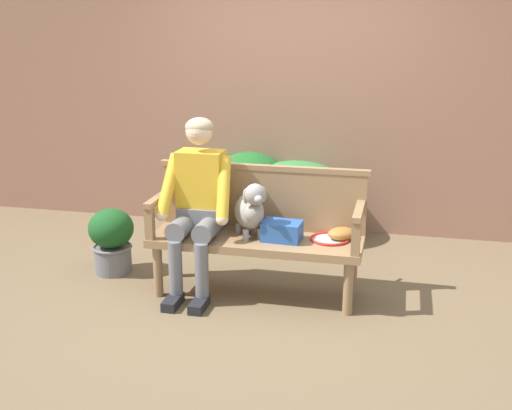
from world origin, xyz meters
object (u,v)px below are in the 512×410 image
object	(u,v)px
garden_bench	(256,245)
potted_plant	(112,239)
baseball_glove	(342,234)
dog_on_bench	(251,209)
person_seated	(198,199)
sports_bag	(282,231)
tennis_racket	(332,238)

from	to	relation	value
garden_bench	potted_plant	bearing A→B (deg)	172.54
garden_bench	baseball_glove	distance (m)	0.64
dog_on_bench	potted_plant	distance (m)	1.28
person_seated	potted_plant	distance (m)	0.93
garden_bench	baseball_glove	size ratio (longest dim) A/B	7.17
sports_bag	baseball_glove	bearing A→B (deg)	14.76
sports_bag	dog_on_bench	bearing A→B (deg)	178.63
dog_on_bench	potted_plant	xyz separation A→B (m)	(-1.21, 0.17, -0.38)
tennis_racket	baseball_glove	world-z (taller)	baseball_glove
person_seated	baseball_glove	xyz separation A→B (m)	(1.07, 0.11, -0.23)
garden_bench	potted_plant	distance (m)	1.26
tennis_racket	sports_bag	xyz separation A→B (m)	(-0.36, -0.11, 0.06)
garden_bench	sports_bag	xyz separation A→B (m)	(0.20, -0.02, 0.13)
garden_bench	dog_on_bench	world-z (taller)	dog_on_bench
tennis_racket	baseball_glove	distance (m)	0.08
garden_bench	person_seated	distance (m)	0.55
person_seated	potted_plant	size ratio (longest dim) A/B	2.45
person_seated	dog_on_bench	world-z (taller)	person_seated
tennis_racket	person_seated	bearing A→B (deg)	-174.06
baseball_glove	sports_bag	bearing A→B (deg)	159.79
garden_bench	tennis_racket	distance (m)	0.57
garden_bench	tennis_racket	bearing A→B (deg)	9.08
garden_bench	dog_on_bench	size ratio (longest dim) A/B	3.62
tennis_racket	potted_plant	bearing A→B (deg)	177.63
sports_bag	potted_plant	bearing A→B (deg)	172.92
baseball_glove	person_seated	bearing A→B (deg)	150.98
garden_bench	person_seated	bearing A→B (deg)	-178.09
person_seated	dog_on_bench	xyz separation A→B (m)	(0.40, 0.00, -0.05)
tennis_racket	sports_bag	distance (m)	0.38
sports_bag	garden_bench	bearing A→B (deg)	175.31
potted_plant	sports_bag	bearing A→B (deg)	-7.08
dog_on_bench	garden_bench	bearing A→B (deg)	16.33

